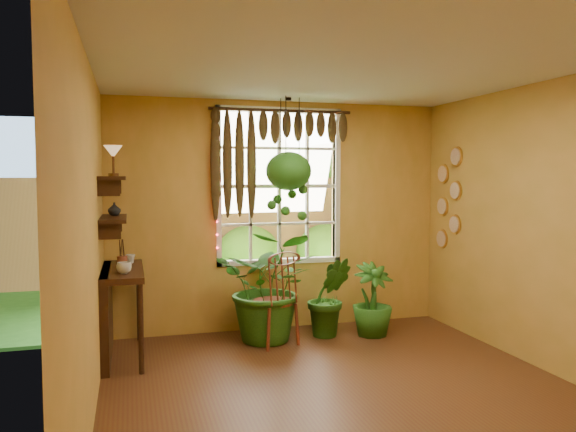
{
  "coord_description": "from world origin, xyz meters",
  "views": [
    {
      "loc": [
        -1.72,
        -4.18,
        1.81
      ],
      "look_at": [
        -0.21,
        1.15,
        1.42
      ],
      "focal_mm": 35.0,
      "sensor_mm": 36.0,
      "label": 1
    }
  ],
  "objects_px": {
    "counter_ledge": "(112,304)",
    "potted_plant_left": "(270,286)",
    "potted_plant_mid": "(329,297)",
    "hanging_basket": "(289,174)",
    "windsor_chair": "(275,313)"
  },
  "relations": [
    {
      "from": "counter_ledge",
      "to": "potted_plant_left",
      "type": "bearing_deg",
      "value": 4.84
    },
    {
      "from": "potted_plant_mid",
      "to": "hanging_basket",
      "type": "bearing_deg",
      "value": 157.24
    },
    {
      "from": "counter_ledge",
      "to": "potted_plant_left",
      "type": "relative_size",
      "value": 0.97
    },
    {
      "from": "counter_ledge",
      "to": "potted_plant_mid",
      "type": "xyz_separation_m",
      "value": [
        2.35,
        0.13,
        -0.1
      ]
    },
    {
      "from": "counter_ledge",
      "to": "potted_plant_left",
      "type": "distance_m",
      "value": 1.67
    },
    {
      "from": "windsor_chair",
      "to": "potted_plant_mid",
      "type": "distance_m",
      "value": 0.69
    },
    {
      "from": "counter_ledge",
      "to": "potted_plant_left",
      "type": "xyz_separation_m",
      "value": [
        1.66,
        0.14,
        0.07
      ]
    },
    {
      "from": "potted_plant_left",
      "to": "potted_plant_mid",
      "type": "xyz_separation_m",
      "value": [
        0.69,
        -0.01,
        -0.16
      ]
    },
    {
      "from": "potted_plant_mid",
      "to": "hanging_basket",
      "type": "distance_m",
      "value": 1.47
    },
    {
      "from": "windsor_chair",
      "to": "hanging_basket",
      "type": "relative_size",
      "value": 0.84
    },
    {
      "from": "counter_ledge",
      "to": "potted_plant_mid",
      "type": "distance_m",
      "value": 2.36
    },
    {
      "from": "counter_ledge",
      "to": "hanging_basket",
      "type": "relative_size",
      "value": 0.86
    },
    {
      "from": "potted_plant_left",
      "to": "potted_plant_mid",
      "type": "bearing_deg",
      "value": -0.6
    },
    {
      "from": "windsor_chair",
      "to": "potted_plant_left",
      "type": "xyz_separation_m",
      "value": [
        -0.02,
        0.14,
        0.28
      ]
    },
    {
      "from": "windsor_chair",
      "to": "potted_plant_left",
      "type": "distance_m",
      "value": 0.31
    }
  ]
}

